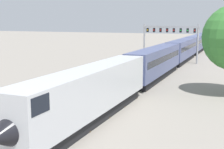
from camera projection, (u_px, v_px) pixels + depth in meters
The scene contains 5 objects.
ground_plane at pixel (42, 135), 24.65m from camera, with size 400.00×400.00×0.00m, color gray.
track_main at pixel (190, 56), 78.43m from camera, with size 2.60×200.00×0.16m.
track_near at pixel (145, 66), 62.33m from camera, with size 2.60×160.00×0.16m.
passenger_train at pixel (183, 49), 69.15m from camera, with size 3.04×112.98×4.80m.
signal_gantry at pixel (170, 34), 66.63m from camera, with size 12.10×0.49×8.18m.
Camera 1 is at (14.18, -19.52, 8.87)m, focal length 50.25 mm.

